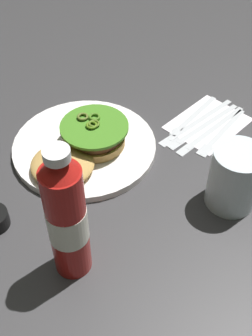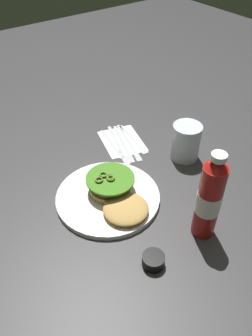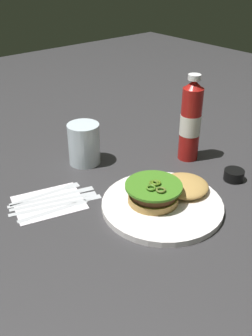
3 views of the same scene
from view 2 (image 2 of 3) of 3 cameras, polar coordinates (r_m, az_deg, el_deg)
ground_plane at (r=1.00m, az=2.41°, el=-1.82°), size 3.00×3.00×0.00m
dinner_plate at (r=0.94m, az=-3.08°, el=-4.95°), size 0.29×0.29×0.01m
burger_sandwich at (r=0.91m, az=-1.84°, el=-4.11°), size 0.22×0.14×0.05m
ketchup_bottle at (r=0.81m, az=13.95°, el=-5.15°), size 0.06×0.06×0.25m
water_glass at (r=1.06m, az=10.30°, el=4.27°), size 0.09×0.09×0.12m
condiment_cup at (r=0.80m, az=4.66°, el=-15.35°), size 0.05×0.05×0.03m
napkin at (r=1.15m, az=-0.69°, el=4.62°), size 0.19×0.17×0.00m
spoon_utensil at (r=1.12m, az=-1.91°, el=3.58°), size 0.17×0.05×0.00m
table_knife at (r=1.12m, az=-1.20°, el=3.75°), size 0.22×0.09×0.00m
steak_knife at (r=1.13m, az=-0.31°, el=3.99°), size 0.21×0.08×0.00m
butter_knife at (r=1.13m, az=0.67°, el=4.20°), size 0.21×0.08×0.00m
fork_utensil at (r=1.14m, az=1.54°, el=4.67°), size 0.18×0.04×0.00m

